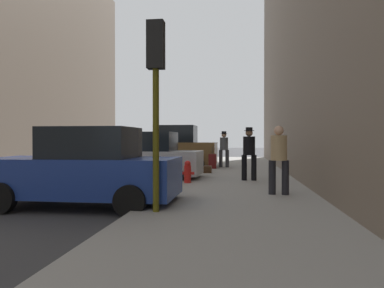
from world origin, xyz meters
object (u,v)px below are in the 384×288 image
object	(u,v)px
traffic_light	(156,74)
pedestrian_with_fedora	(249,151)
parked_bronze_suv	(173,149)
rolling_suitcase	(212,161)
duffel_bag	(208,169)
parked_silver_sedan	(144,158)
pedestrian_with_beanie	(224,147)
pedestrian_in_tan_coat	(279,156)
fire_hydrant	(188,172)
parked_blue_sedan	(85,169)

from	to	relation	value
traffic_light	pedestrian_with_fedora	xyz separation A→B (m)	(1.90, 5.72, -1.62)
parked_bronze_suv	rolling_suitcase	size ratio (longest dim) A/B	4.46
duffel_bag	traffic_light	bearing A→B (deg)	-91.91
parked_silver_sedan	pedestrian_with_beanie	bearing A→B (deg)	63.23
duffel_bag	pedestrian_in_tan_coat	bearing A→B (deg)	-68.97
fire_hydrant	rolling_suitcase	bearing A→B (deg)	86.69
parked_silver_sedan	traffic_light	world-z (taller)	traffic_light
parked_blue_sedan	rolling_suitcase	distance (m)	10.02
fire_hydrant	pedestrian_with_fedora	xyz separation A→B (m)	(1.95, 0.96, 0.64)
pedestrian_in_tan_coat	fire_hydrant	bearing A→B (deg)	139.38
pedestrian_with_beanie	pedestrian_in_tan_coat	bearing A→B (deg)	-79.30
pedestrian_with_beanie	pedestrian_with_fedora	bearing A→B (deg)	-79.70
parked_bronze_suv	pedestrian_with_fedora	size ratio (longest dim) A/B	2.61
traffic_light	pedestrian_with_beanie	distance (m)	11.75
parked_silver_sedan	traffic_light	distance (m)	6.83
parked_blue_sedan	duffel_bag	world-z (taller)	parked_blue_sedan
fire_hydrant	pedestrian_with_beanie	world-z (taller)	pedestrian_with_beanie
traffic_light	duffel_bag	xyz separation A→B (m)	(0.28, 8.42, -2.47)
parked_blue_sedan	traffic_light	world-z (taller)	traffic_light
duffel_bag	pedestrian_with_beanie	bearing A→B (deg)	80.29
traffic_light	rolling_suitcase	world-z (taller)	traffic_light
parked_bronze_suv	duffel_bag	bearing A→B (deg)	-60.96
traffic_light	rolling_suitcase	xyz separation A→B (m)	(0.30, 10.83, -2.27)
parked_silver_sedan	pedestrian_with_fedora	bearing A→B (deg)	-8.71
parked_silver_sedan	pedestrian_with_beanie	size ratio (longest dim) A/B	2.40
fire_hydrant	pedestrian_in_tan_coat	bearing A→B (deg)	-40.62
traffic_light	duffel_bag	bearing A→B (deg)	88.09
parked_blue_sedan	pedestrian_with_fedora	size ratio (longest dim) A/B	2.37
parked_bronze_suv	traffic_light	xyz separation A→B (m)	(1.85, -12.26, 1.73)
parked_blue_sedan	pedestrian_with_fedora	bearing A→B (deg)	51.23
parked_silver_sedan	traffic_light	bearing A→B (deg)	-73.59
parked_bronze_suv	traffic_light	bearing A→B (deg)	-81.40
parked_bronze_suv	fire_hydrant	xyz separation A→B (m)	(1.80, -7.50, -0.54)
traffic_light	rolling_suitcase	bearing A→B (deg)	88.41
fire_hydrant	duffel_bag	xyz separation A→B (m)	(0.33, 3.66, -0.21)
parked_blue_sedan	duffel_bag	bearing A→B (deg)	73.84
pedestrian_with_fedora	rolling_suitcase	distance (m)	5.40
fire_hydrant	traffic_light	size ratio (longest dim) A/B	0.20
pedestrian_with_beanie	duffel_bag	size ratio (longest dim) A/B	4.04
traffic_light	pedestrian_with_fedora	distance (m)	6.24
traffic_light	pedestrian_with_fedora	size ratio (longest dim) A/B	2.03
parked_blue_sedan	parked_bronze_suv	distance (m)	11.22
parked_blue_sedan	fire_hydrant	world-z (taller)	parked_blue_sedan
parked_blue_sedan	pedestrian_in_tan_coat	size ratio (longest dim) A/B	2.47
parked_bronze_suv	duffel_bag	size ratio (longest dim) A/B	10.55
pedestrian_in_tan_coat	rolling_suitcase	distance (m)	8.61
traffic_light	duffel_bag	world-z (taller)	traffic_light
parked_silver_sedan	rolling_suitcase	distance (m)	5.04
parked_blue_sedan	rolling_suitcase	world-z (taller)	parked_blue_sedan
fire_hydrant	parked_blue_sedan	bearing A→B (deg)	-115.92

